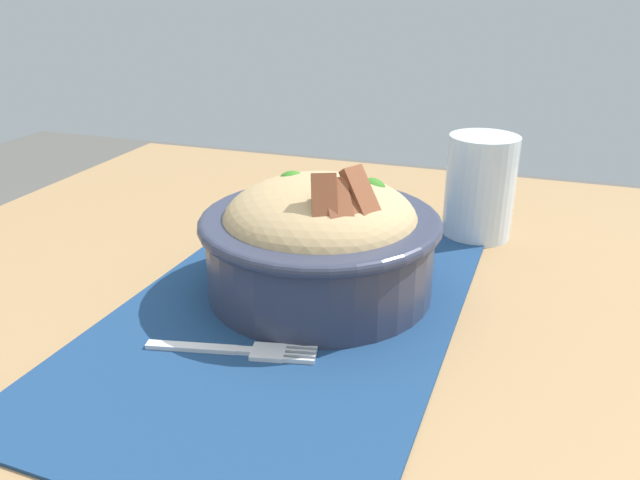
{
  "coord_description": "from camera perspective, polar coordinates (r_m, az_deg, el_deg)",
  "views": [
    {
      "loc": [
        0.41,
        0.2,
        0.99
      ],
      "look_at": [
        -0.07,
        0.03,
        0.77
      ],
      "focal_mm": 35.1,
      "sensor_mm": 36.0,
      "label": 1
    }
  ],
  "objects": [
    {
      "name": "table",
      "position": [
        0.57,
        -5.68,
        -14.18
      ],
      "size": [
        1.01,
        0.86,
        0.72
      ],
      "color": "#99754C",
      "rests_on": "ground_plane"
    },
    {
      "name": "placemat",
      "position": [
        0.55,
        -2.62,
        -6.15
      ],
      "size": [
        0.49,
        0.3,
        0.0
      ],
      "primitive_type": "cube",
      "rotation": [
        0.0,
        0.0,
        -0.04
      ],
      "color": "navy",
      "rests_on": "table"
    },
    {
      "name": "bowl",
      "position": [
        0.56,
        0.04,
        0.28
      ],
      "size": [
        0.23,
        0.23,
        0.13
      ],
      "color": "#2D3347",
      "rests_on": "placemat"
    },
    {
      "name": "fork",
      "position": [
        0.49,
        -7.39,
        -9.94
      ],
      "size": [
        0.04,
        0.13,
        0.0
      ],
      "color": "silver",
      "rests_on": "placemat"
    },
    {
      "name": "drinking_glass",
      "position": [
        0.71,
        14.32,
        4.13
      ],
      "size": [
        0.08,
        0.08,
        0.11
      ],
      "color": "silver",
      "rests_on": "table"
    }
  ]
}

